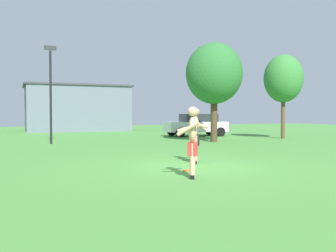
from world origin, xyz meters
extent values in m
plane|color=#4C8E3D|center=(0.00, 0.00, 0.00)|extent=(80.00, 80.00, 0.00)
cube|color=black|center=(0.50, 0.89, 0.04)|extent=(0.22, 0.28, 0.09)
cylinder|color=tan|center=(0.50, 0.89, 0.43)|extent=(0.13, 0.13, 0.87)
cube|color=black|center=(0.30, 0.54, 0.04)|extent=(0.22, 0.28, 0.09)
cylinder|color=tan|center=(0.30, 0.54, 0.43)|extent=(0.13, 0.13, 0.87)
cube|color=black|center=(0.40, 0.71, 0.71)|extent=(0.40, 0.46, 0.31)
ellipsoid|color=tan|center=(0.40, 0.71, 1.18)|extent=(0.37, 0.44, 0.63)
cylinder|color=tan|center=(0.60, 0.89, 1.21)|extent=(0.51, 0.37, 0.41)
cylinder|color=tan|center=(0.37, 0.45, 1.21)|extent=(0.60, 0.26, 0.21)
sphere|color=tan|center=(0.40, 0.71, 1.62)|extent=(0.24, 0.24, 0.24)
cone|color=red|center=(0.40, 0.71, 1.69)|extent=(0.34, 0.34, 0.13)
cube|color=black|center=(-0.99, -1.84, 0.04)|extent=(0.22, 0.28, 0.09)
cylinder|color=#E0AD89|center=(-0.99, -1.84, 0.43)|extent=(0.13, 0.13, 0.86)
cube|color=black|center=(-0.87, -1.62, 0.04)|extent=(0.22, 0.28, 0.09)
cylinder|color=#E0AD89|center=(-0.87, -1.62, 0.43)|extent=(0.13, 0.13, 0.86)
cube|color=red|center=(-0.93, -1.73, 0.71)|extent=(0.39, 0.45, 0.31)
ellipsoid|color=#E0AD89|center=(-0.93, -1.73, 1.18)|extent=(0.36, 0.42, 0.62)
cylinder|color=#E0AD89|center=(-1.13, -1.89, 1.21)|extent=(0.50, 0.41, 0.38)
cylinder|color=#E0AD89|center=(-0.90, -1.47, 1.21)|extent=(0.58, 0.34, 0.25)
sphere|color=#E0AD89|center=(-0.93, -1.73, 1.61)|extent=(0.24, 0.24, 0.24)
cylinder|color=orange|center=(-0.60, -0.72, 0.01)|extent=(0.24, 0.24, 0.03)
cube|color=white|center=(6.97, 13.59, 0.67)|extent=(4.43, 2.14, 0.70)
cube|color=#282D33|center=(7.17, 13.58, 1.30)|extent=(2.53, 1.77, 0.56)
cylinder|color=black|center=(5.40, 12.81, 0.32)|extent=(0.66, 0.27, 0.64)
cylinder|color=black|center=(5.55, 14.61, 0.32)|extent=(0.66, 0.27, 0.64)
cylinder|color=black|center=(8.40, 12.57, 0.32)|extent=(0.66, 0.27, 0.64)
cylinder|color=black|center=(8.55, 14.37, 0.32)|extent=(0.66, 0.27, 0.64)
cylinder|color=black|center=(-3.17, 10.35, 2.43)|extent=(0.12, 0.12, 4.85)
cube|color=#333338|center=(-3.17, 10.35, 5.00)|extent=(0.60, 0.24, 0.20)
cube|color=slate|center=(0.51, 25.52, 2.04)|extent=(9.04, 5.87, 4.09)
cube|color=#3F3F44|center=(0.51, 25.52, 4.17)|extent=(9.41, 6.11, 0.16)
cylinder|color=brown|center=(10.96, 9.13, 1.38)|extent=(0.25, 0.25, 2.77)
ellipsoid|color=#387F38|center=(10.96, 9.13, 3.84)|extent=(2.46, 2.46, 3.06)
cylinder|color=#4C3823|center=(5.43, 8.32, 1.32)|extent=(0.38, 0.38, 2.64)
ellipsoid|color=#2D7033|center=(5.43, 8.32, 3.84)|extent=(3.18, 3.18, 3.43)
camera|label=1|loc=(-4.92, -9.71, 1.54)|focal=39.26mm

